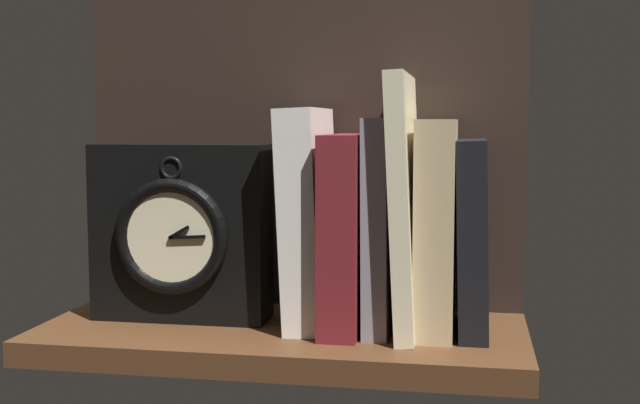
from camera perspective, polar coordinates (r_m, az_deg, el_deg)
ground_plane at (r=86.75cm, az=-2.60°, el=-9.35°), size 49.99×22.41×2.50cm
back_panel at (r=94.24cm, az=-1.20°, el=4.07°), size 49.99×1.20×37.25cm
book_white_catcher at (r=85.45cm, az=-0.79°, el=-1.06°), size 4.79×13.16×22.57cm
book_maroon_dawkins at (r=84.92cm, az=1.93°, el=-1.99°), size 3.81×16.03×19.82cm
book_gray_chess at (r=84.38cm, az=4.24°, el=-1.50°), size 2.65×13.58×21.46cm
book_cream_twain at (r=83.92cm, az=5.93°, el=-0.05°), size 3.18×16.83×25.88cm
book_tan_shortstories at (r=83.98cm, az=8.05°, el=-1.61°), size 3.88×13.77×21.33cm
book_black_skeptic at (r=84.05cm, az=10.52°, el=-2.33°), size 3.39×13.03×19.39cm
framed_clock at (r=88.65cm, az=-9.65°, el=-2.10°), size 18.74×6.74×18.74cm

